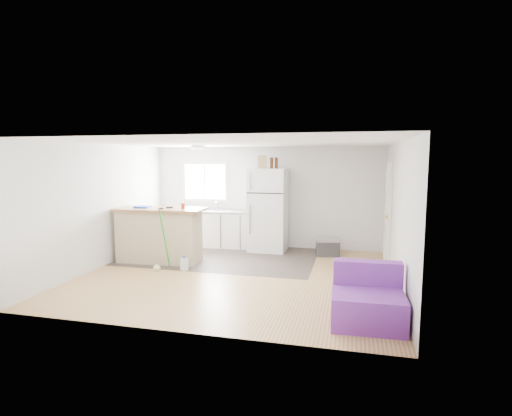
{
  "coord_description": "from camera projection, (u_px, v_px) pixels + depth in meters",
  "views": [
    {
      "loc": [
        2.02,
        -6.82,
        2.13
      ],
      "look_at": [
        0.19,
        0.7,
        1.16
      ],
      "focal_mm": 28.0,
      "sensor_mm": 36.0,
      "label": 1
    }
  ],
  "objects": [
    {
      "name": "cardboard_box",
      "position": [
        262.0,
        162.0,
        9.0
      ],
      "size": [
        0.21,
        0.13,
        0.3
      ],
      "primitive_type": "cube",
      "rotation": [
        0.0,
        0.0,
        0.14
      ],
      "color": "tan",
      "rests_on": "refrigerator"
    },
    {
      "name": "room",
      "position": [
        237.0,
        210.0,
        7.17
      ],
      "size": [
        5.51,
        5.01,
        2.41
      ],
      "color": "olive",
      "rests_on": "ground"
    },
    {
      "name": "mop",
      "position": [
        159.0,
        259.0,
        7.57
      ],
      "size": [
        0.22,
        0.35,
        1.23
      ],
      "rotation": [
        0.0,
        0.0,
        -0.12
      ],
      "color": "green",
      "rests_on": "floor"
    },
    {
      "name": "tool_a",
      "position": [
        170.0,
        207.0,
        8.12
      ],
      "size": [
        0.15,
        0.07,
        0.03
      ],
      "primitive_type": "cube",
      "rotation": [
        0.0,
        0.0,
        0.17
      ],
      "color": "black",
      "rests_on": "peninsula"
    },
    {
      "name": "cooler",
      "position": [
        328.0,
        247.0,
        8.75
      ],
      "size": [
        0.57,
        0.45,
        0.39
      ],
      "rotation": [
        0.0,
        0.0,
        0.21
      ],
      "color": "#2E2E30",
      "rests_on": "floor"
    },
    {
      "name": "peninsula",
      "position": [
        159.0,
        235.0,
        8.18
      ],
      "size": [
        1.86,
        0.79,
        1.12
      ],
      "rotation": [
        0.0,
        0.0,
        0.05
      ],
      "color": "#C2B08C",
      "rests_on": "floor"
    },
    {
      "name": "tool_b",
      "position": [
        161.0,
        208.0,
        7.97
      ],
      "size": [
        0.11,
        0.06,
        0.03
      ],
      "primitive_type": "cube",
      "rotation": [
        0.0,
        0.0,
        0.24
      ],
      "color": "black",
      "rests_on": "peninsula"
    },
    {
      "name": "blue_tray",
      "position": [
        143.0,
        207.0,
        8.18
      ],
      "size": [
        0.31,
        0.24,
        0.04
      ],
      "primitive_type": "cube",
      "rotation": [
        0.0,
        0.0,
        0.05
      ],
      "color": "blue",
      "rests_on": "peninsula"
    },
    {
      "name": "interior_door",
      "position": [
        388.0,
        214.0,
        8.04
      ],
      "size": [
        0.11,
        0.92,
        2.1
      ],
      "color": "white",
      "rests_on": "right_wall"
    },
    {
      "name": "red_cup",
      "position": [
        183.0,
        206.0,
        8.03
      ],
      "size": [
        0.09,
        0.09,
        0.12
      ],
      "primitive_type": "cylinder",
      "rotation": [
        0.0,
        0.0,
        0.07
      ],
      "color": "red",
      "rests_on": "peninsula"
    },
    {
      "name": "cleaner_jug",
      "position": [
        184.0,
        264.0,
        7.59
      ],
      "size": [
        0.15,
        0.13,
        0.28
      ],
      "rotation": [
        0.0,
        0.0,
        -0.34
      ],
      "color": "white",
      "rests_on": "floor"
    },
    {
      "name": "kitchen_cabinets",
      "position": [
        215.0,
        228.0,
        9.66
      ],
      "size": [
        2.0,
        0.74,
        1.15
      ],
      "rotation": [
        0.0,
        0.0,
        0.07
      ],
      "color": "white",
      "rests_on": "floor"
    },
    {
      "name": "refrigerator",
      "position": [
        268.0,
        210.0,
        9.18
      ],
      "size": [
        0.84,
        0.81,
        1.9
      ],
      "rotation": [
        0.0,
        0.0,
        -0.01
      ],
      "color": "white",
      "rests_on": "floor"
    },
    {
      "name": "purple_seat",
      "position": [
        367.0,
        302.0,
        5.19
      ],
      "size": [
        0.93,
        0.88,
        0.75
      ],
      "rotation": [
        0.0,
        0.0,
        0.03
      ],
      "color": "purple",
      "rests_on": "floor"
    },
    {
      "name": "vinyl_zone",
      "position": [
        221.0,
        256.0,
        8.69
      ],
      "size": [
        4.05,
        2.5,
        0.0
      ],
      "primitive_type": "cube",
      "color": "#352D27",
      "rests_on": "floor"
    },
    {
      "name": "bottle_right",
      "position": [
        276.0,
        163.0,
        9.01
      ],
      "size": [
        0.09,
        0.09,
        0.25
      ],
      "primitive_type": "cylinder",
      "rotation": [
        0.0,
        0.0,
        -0.25
      ],
      "color": "#3B1B0A",
      "rests_on": "refrigerator"
    },
    {
      "name": "window",
      "position": [
        205.0,
        182.0,
        9.89
      ],
      "size": [
        1.18,
        0.06,
        0.98
      ],
      "color": "white",
      "rests_on": "back_wall"
    },
    {
      "name": "ceiling_fixture",
      "position": [
        198.0,
        147.0,
        8.46
      ],
      "size": [
        0.3,
        0.3,
        0.07
      ],
      "primitive_type": "cylinder",
      "color": "white",
      "rests_on": "ceiling"
    },
    {
      "name": "bottle_left",
      "position": [
        272.0,
        163.0,
        8.98
      ],
      "size": [
        0.09,
        0.09,
        0.25
      ],
      "primitive_type": "cylinder",
      "rotation": [
        0.0,
        0.0,
        -0.28
      ],
      "color": "#3B1B0A",
      "rests_on": "refrigerator"
    }
  ]
}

